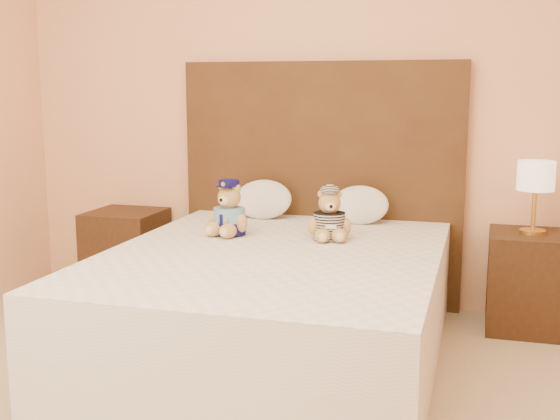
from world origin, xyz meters
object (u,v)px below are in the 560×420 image
Objects in this scene: nightstand_right at (529,281)px; nightstand_left at (126,252)px; pillow_right at (360,203)px; bed at (274,304)px; lamp at (536,180)px; teddy_prisoner at (329,214)px; teddy_police at (229,208)px; pillow_left at (263,197)px.

nightstand_left is at bearing 180.00° from nightstand_right.
nightstand_left is 1.62× the size of pillow_right.
lamp is (1.25, 0.80, 0.57)m from bed.
teddy_prisoner is at bearing -17.85° from nightstand_left.
bed is 7.41× the size of teddy_prisoner.
lamp reaches higher than bed.
teddy_prisoner is (-1.04, -0.47, 0.41)m from nightstand_right.
nightstand_right is at bearing 0.00° from lamp.
pillow_right is at bearing 54.65° from teddy_police.
teddy_prisoner is at bearing -155.80° from nightstand_right.
teddy_police is (-0.34, 0.30, 0.42)m from bed.
bed is 0.62m from teddy_police.
bed is at bearing -108.79° from pillow_right.
lamp reaches higher than pillow_left.
lamp reaches higher than teddy_prisoner.
teddy_police is (0.91, -0.50, 0.42)m from nightstand_left.
teddy_police is 0.55m from teddy_prisoner.
pillow_left is at bearing 101.57° from teddy_police.
teddy_police is (-1.59, -0.50, -0.15)m from lamp.
pillow_left is (0.93, 0.03, 0.40)m from nightstand_left.
teddy_prisoner is 0.50m from pillow_right.
pillow_right is (0.62, 0.53, -0.03)m from teddy_police.
nightstand_right is at bearing -1.78° from pillow_right.
pillow_left is at bearing 180.00° from pillow_right.
pillow_right is (0.28, 0.83, 0.39)m from bed.
lamp is 1.11× the size of pillow_left.
teddy_police is at bearing 165.33° from teddy_prisoner.
nightstand_right is 1.05m from pillow_right.
nightstand_right is 0.57m from lamp.
lamp is 1.58m from pillow_left.
nightstand_left and nightstand_right have the same top height.
pillow_right is (-0.97, 0.03, -0.18)m from lamp.
teddy_police is at bearing -162.51° from nightstand_right.
pillow_right is at bearing 178.22° from lamp.
bed is 6.72× the size of teddy_police.
bed is at bearing -147.38° from nightstand_right.
nightstand_left is 1.00× the size of nightstand_right.
teddy_police is 0.88× the size of pillow_right.
lamp reaches higher than pillow_right.
pillow_left is (-0.32, 0.83, 0.40)m from bed.
lamp reaches higher than teddy_police.
nightstand_left is at bearing 147.38° from bed.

